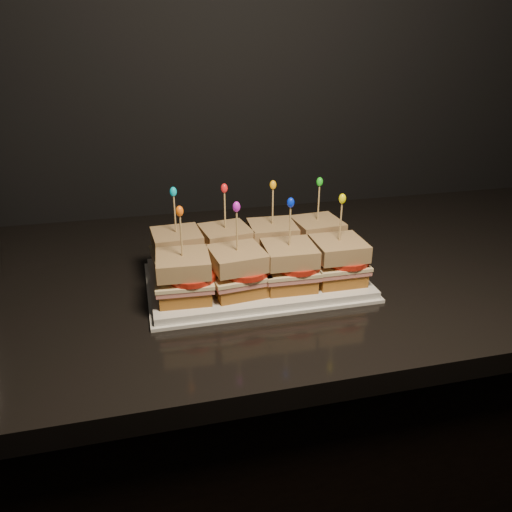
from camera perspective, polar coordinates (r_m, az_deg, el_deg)
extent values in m
cube|color=black|center=(1.23, -4.71, -21.22)|extent=(2.31, 0.70, 0.83)
cube|color=black|center=(0.97, -5.57, -2.76)|extent=(2.35, 0.74, 0.04)
cube|color=white|center=(0.91, 0.00, -2.65)|extent=(0.38, 0.23, 0.02)
cube|color=white|center=(0.91, 0.00, -2.99)|extent=(0.39, 0.25, 0.01)
cube|color=brown|center=(0.93, -8.86, -0.93)|extent=(0.09, 0.09, 0.02)
cube|color=#C86A68|center=(0.92, -8.92, -0.06)|extent=(0.10, 0.09, 0.01)
cube|color=beige|center=(0.92, -8.95, 0.34)|extent=(0.10, 0.10, 0.01)
cylinder|color=red|center=(0.91, -8.20, 0.70)|extent=(0.08, 0.08, 0.01)
cube|color=brown|center=(0.91, -9.06, 1.87)|extent=(0.09, 0.09, 0.03)
cylinder|color=tan|center=(0.89, -9.24, 4.51)|extent=(0.00, 0.00, 0.09)
ellipsoid|color=#07AEC3|center=(0.88, -9.43, 7.27)|extent=(0.01, 0.01, 0.02)
cube|color=brown|center=(0.94, -3.43, -0.40)|extent=(0.09, 0.09, 0.02)
cube|color=#C86A68|center=(0.93, -3.45, 0.47)|extent=(0.10, 0.10, 0.01)
cube|color=beige|center=(0.93, -3.46, 0.87)|extent=(0.10, 0.10, 0.01)
cylinder|color=red|center=(0.92, -2.67, 1.23)|extent=(0.08, 0.08, 0.01)
cube|color=brown|center=(0.92, -3.50, 2.39)|extent=(0.10, 0.10, 0.03)
cylinder|color=tan|center=(0.90, -3.57, 5.00)|extent=(0.00, 0.00, 0.09)
ellipsoid|color=red|center=(0.89, -3.65, 7.75)|extent=(0.01, 0.01, 0.02)
cube|color=brown|center=(0.96, 1.84, 0.13)|extent=(0.09, 0.09, 0.02)
cube|color=#C86A68|center=(0.95, 1.86, 0.98)|extent=(0.10, 0.09, 0.01)
cube|color=beige|center=(0.95, 1.86, 1.37)|extent=(0.10, 0.09, 0.01)
cylinder|color=red|center=(0.94, 2.67, 1.72)|extent=(0.08, 0.08, 0.01)
cube|color=brown|center=(0.94, 1.88, 2.86)|extent=(0.09, 0.09, 0.03)
cylinder|color=tan|center=(0.92, 1.92, 5.44)|extent=(0.00, 0.00, 0.09)
ellipsoid|color=#F6A60F|center=(0.91, 1.96, 8.13)|extent=(0.01, 0.01, 0.02)
cube|color=brown|center=(0.98, 6.88, 0.62)|extent=(0.09, 0.09, 0.02)
cube|color=#C86A68|center=(0.98, 6.93, 1.46)|extent=(0.10, 0.10, 0.01)
cube|color=beige|center=(0.97, 6.95, 1.84)|extent=(0.10, 0.10, 0.01)
cylinder|color=red|center=(0.97, 7.75, 2.18)|extent=(0.08, 0.08, 0.01)
cube|color=brown|center=(0.96, 7.02, 3.30)|extent=(0.09, 0.09, 0.03)
cylinder|color=tan|center=(0.95, 7.16, 5.81)|extent=(0.00, 0.00, 0.09)
ellipsoid|color=#1BBC1A|center=(0.94, 7.30, 8.42)|extent=(0.01, 0.01, 0.02)
cube|color=brown|center=(0.83, -8.15, -3.94)|extent=(0.09, 0.09, 0.02)
cube|color=#C86A68|center=(0.83, -8.21, -2.99)|extent=(0.10, 0.09, 0.01)
cube|color=beige|center=(0.82, -8.24, -2.56)|extent=(0.10, 0.09, 0.01)
cylinder|color=red|center=(0.81, -7.38, -2.18)|extent=(0.08, 0.08, 0.01)
cube|color=brown|center=(0.81, -8.34, -0.88)|extent=(0.09, 0.09, 0.03)
cylinder|color=tan|center=(0.79, -8.53, 2.03)|extent=(0.00, 0.00, 0.09)
ellipsoid|color=#F55E0D|center=(0.78, -8.73, 5.10)|extent=(0.01, 0.01, 0.02)
cube|color=brown|center=(0.84, -2.09, -3.31)|extent=(0.09, 0.09, 0.02)
cube|color=#C86A68|center=(0.84, -2.11, -2.36)|extent=(0.10, 0.10, 0.01)
cube|color=beige|center=(0.83, -2.12, -1.93)|extent=(0.10, 0.10, 0.01)
cylinder|color=red|center=(0.83, -1.23, -1.55)|extent=(0.08, 0.08, 0.01)
cube|color=brown|center=(0.82, -2.15, -0.27)|extent=(0.09, 0.09, 0.03)
cylinder|color=tan|center=(0.81, -2.19, 2.61)|extent=(0.00, 0.00, 0.09)
ellipsoid|color=#CC1DD1|center=(0.79, -2.24, 5.65)|extent=(0.01, 0.01, 0.02)
cube|color=brown|center=(0.86, 3.73, -2.66)|extent=(0.09, 0.09, 0.02)
cube|color=#C86A68|center=(0.86, 3.76, -1.73)|extent=(0.09, 0.09, 0.01)
cube|color=beige|center=(0.85, 3.77, -1.31)|extent=(0.10, 0.09, 0.01)
cylinder|color=red|center=(0.85, 4.68, -0.93)|extent=(0.08, 0.08, 0.01)
cube|color=brown|center=(0.84, 3.82, 0.32)|extent=(0.09, 0.09, 0.03)
cylinder|color=tan|center=(0.83, 3.90, 3.14)|extent=(0.00, 0.00, 0.09)
ellipsoid|color=#0624DE|center=(0.81, 3.99, 6.11)|extent=(0.01, 0.01, 0.02)
cube|color=brown|center=(0.89, 9.23, -2.02)|extent=(0.08, 0.08, 0.02)
cube|color=#C86A68|center=(0.89, 9.29, -1.12)|extent=(0.09, 0.09, 0.01)
cube|color=beige|center=(0.88, 9.32, -0.70)|extent=(0.09, 0.09, 0.01)
cylinder|color=red|center=(0.88, 10.23, -0.34)|extent=(0.08, 0.08, 0.01)
cube|color=brown|center=(0.87, 9.44, 0.87)|extent=(0.09, 0.09, 0.03)
cylinder|color=tan|center=(0.86, 9.64, 3.61)|extent=(0.00, 0.00, 0.09)
ellipsoid|color=#EEE104|center=(0.84, 9.85, 6.48)|extent=(0.01, 0.01, 0.02)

